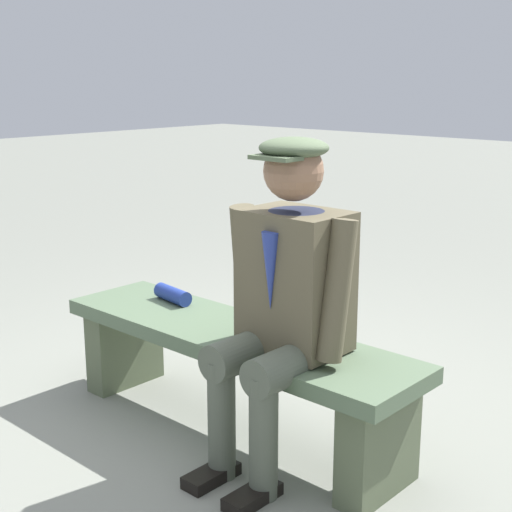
% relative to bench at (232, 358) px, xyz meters
% --- Properties ---
extents(ground_plane, '(30.00, 30.00, 0.00)m').
position_rel_bench_xyz_m(ground_plane, '(0.00, 0.00, -0.34)').
color(ground_plane, gray).
extents(bench, '(1.78, 0.46, 0.48)m').
position_rel_bench_xyz_m(bench, '(0.00, 0.00, 0.00)').
color(bench, '#51654B').
rests_on(bench, ground).
extents(seated_man, '(0.57, 0.64, 1.33)m').
position_rel_bench_xyz_m(seated_man, '(-0.35, 0.06, 0.40)').
color(seated_man, brown).
rests_on(seated_man, ground).
extents(rolled_magazine, '(0.23, 0.10, 0.07)m').
position_rel_bench_xyz_m(rolled_magazine, '(0.49, -0.09, 0.17)').
color(rolled_magazine, navy).
rests_on(rolled_magazine, bench).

